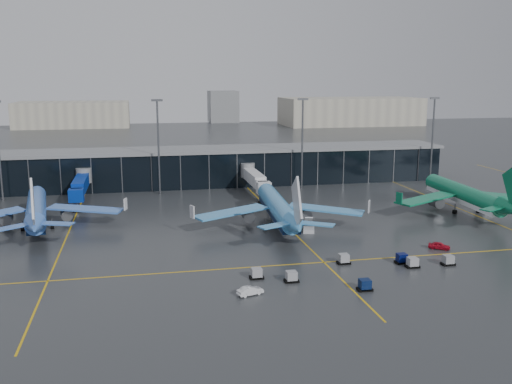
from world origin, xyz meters
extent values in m
plane|color=#282B2D|center=(0.00, 0.00, 0.00)|extent=(600.00, 600.00, 0.00)
cube|color=black|center=(0.00, 62.00, 5.00)|extent=(140.00, 16.00, 10.00)
cube|color=slate|center=(0.00, 62.00, 10.30)|extent=(142.00, 17.00, 0.80)
cylinder|color=#595B60|center=(-35.00, 53.50, 5.20)|extent=(4.00, 4.00, 4.00)
cube|color=navy|center=(-35.00, 40.00, 4.40)|extent=(3.00, 24.00, 3.00)
cylinder|color=#595B60|center=(-35.00, 32.50, 1.30)|extent=(1.00, 1.00, 2.60)
cylinder|color=#595B60|center=(10.00, 53.50, 5.20)|extent=(4.00, 4.00, 4.00)
cube|color=silver|center=(10.00, 40.00, 4.40)|extent=(3.00, 24.00, 3.00)
cylinder|color=#595B60|center=(10.00, 32.50, 1.30)|extent=(1.00, 1.00, 2.60)
cylinder|color=#595B60|center=(-15.00, 50.00, 12.50)|extent=(0.50, 0.50, 25.00)
cube|color=#595B60|center=(-15.00, 50.00, 25.20)|extent=(3.00, 0.40, 0.60)
cylinder|color=#595B60|center=(25.00, 50.00, 12.50)|extent=(0.50, 0.50, 25.00)
cube|color=#595B60|center=(25.00, 50.00, 25.20)|extent=(3.00, 0.40, 0.60)
cylinder|color=#595B60|center=(65.00, 50.00, 12.50)|extent=(0.50, 0.50, 25.00)
cube|color=#595B60|center=(65.00, 50.00, 25.20)|extent=(3.00, 0.40, 0.60)
cube|color=#B2AD99|center=(120.00, 260.00, 9.00)|extent=(90.00, 42.00, 18.00)
cube|color=#B2AD99|center=(-60.00, 280.00, 8.00)|extent=(70.00, 38.00, 16.00)
cube|color=#B2AD99|center=(40.00, 300.00, 11.00)|extent=(20.00, 20.00, 22.00)
cube|color=gold|center=(-35.00, 20.00, 0.01)|extent=(0.30, 120.00, 0.02)
cube|color=gold|center=(10.00, 20.00, 0.01)|extent=(0.30, 120.00, 0.02)
cube|color=gold|center=(55.00, 20.00, 0.01)|extent=(0.30, 120.00, 0.02)
cube|color=gold|center=(10.00, -15.00, 0.01)|extent=(220.00, 0.30, 0.02)
cube|color=black|center=(13.04, -16.40, 0.18)|extent=(2.20, 1.50, 0.36)
cube|color=gray|center=(13.04, -16.40, 0.95)|extent=(1.60, 1.50, 1.50)
cube|color=black|center=(22.77, -18.21, 0.18)|extent=(2.20, 1.50, 0.36)
cube|color=#050C42|center=(22.77, -18.21, 0.95)|extent=(1.60, 1.50, 1.50)
cube|color=black|center=(23.55, -20.61, 0.18)|extent=(2.20, 1.50, 0.36)
cube|color=gray|center=(23.55, -20.61, 0.95)|extent=(1.60, 1.50, 1.50)
cube|color=black|center=(30.04, -20.64, 0.18)|extent=(2.20, 1.50, 0.36)
cube|color=gray|center=(30.04, -20.64, 0.95)|extent=(1.60, 1.50, 1.50)
cube|color=black|center=(2.02, -23.10, 0.18)|extent=(2.20, 1.50, 0.36)
cube|color=gray|center=(2.02, -23.10, 0.95)|extent=(1.60, 1.50, 1.50)
cube|color=black|center=(-2.96, -20.54, 0.18)|extent=(2.20, 1.50, 0.36)
cube|color=gray|center=(-2.96, -20.54, 0.95)|extent=(1.60, 1.50, 1.50)
cube|color=black|center=(11.73, -28.80, 0.18)|extent=(2.20, 1.50, 0.36)
cube|color=#04133A|center=(11.73, -28.80, 0.95)|extent=(1.60, 1.50, 1.50)
cube|color=silver|center=(13.22, 4.35, 0.40)|extent=(3.05, 3.71, 0.80)
cube|color=silver|center=(13.22, 4.35, 2.30)|extent=(2.37, 3.18, 2.29)
imported|color=#AF0D20|center=(33.25, -12.05, 0.66)|extent=(4.05, 3.52, 1.32)
imported|color=silver|center=(-5.29, -27.09, 0.65)|extent=(4.19, 2.60, 1.30)
camera|label=1|loc=(-20.46, -103.91, 31.00)|focal=40.00mm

